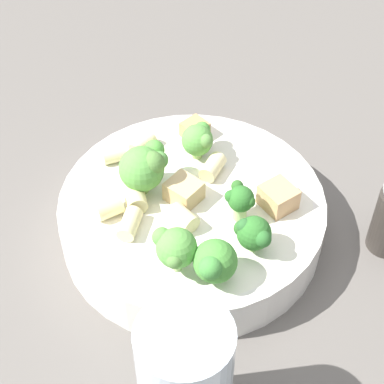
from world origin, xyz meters
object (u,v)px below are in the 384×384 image
at_px(broccoli_floret_1, 253,233).
at_px(rigatoni_5, 108,207).
at_px(pasta_bowl, 192,214).
at_px(chicken_chunk_1, 278,197).
at_px(broccoli_floret_4, 146,164).
at_px(rigatoni_1, 136,199).
at_px(broccoli_floret_0, 175,248).
at_px(broccoli_floret_5, 198,139).
at_px(rigatoni_6, 130,224).
at_px(broccoli_floret_2, 240,200).
at_px(rigatoni_0, 143,144).
at_px(broccoli_floret_3, 214,263).
at_px(rigatoni_4, 114,155).
at_px(chicken_chunk_0, 195,129).
at_px(rigatoni_2, 182,218).
at_px(chicken_chunk_2, 184,189).
at_px(rigatoni_3, 213,167).

height_order(broccoli_floret_1, rigatoni_5, broccoli_floret_1).
xyz_separation_m(pasta_bowl, chicken_chunk_1, (-0.01, 0.07, 0.03)).
distance_m(broccoli_floret_4, rigatoni_1, 0.03).
bearing_deg(broccoli_floret_0, broccoli_floret_4, -148.80).
relative_size(broccoli_floret_5, chicken_chunk_1, 1.24).
distance_m(rigatoni_5, rigatoni_6, 0.03).
relative_size(broccoli_floret_2, rigatoni_0, 1.38).
relative_size(broccoli_floret_2, broccoli_floret_5, 1.00).
bearing_deg(pasta_bowl, broccoli_floret_2, 78.05).
distance_m(broccoli_floret_3, rigatoni_0, 0.16).
bearing_deg(rigatoni_4, chicken_chunk_0, 130.16).
xyz_separation_m(broccoli_floret_4, chicken_chunk_0, (-0.08, 0.02, -0.02)).
bearing_deg(rigatoni_0, broccoli_floret_4, 21.85).
bearing_deg(broccoli_floret_4, rigatoni_2, 50.23).
distance_m(broccoli_floret_4, chicken_chunk_1, 0.11).
height_order(broccoli_floret_1, rigatoni_1, broccoli_floret_1).
height_order(rigatoni_4, chicken_chunk_1, chicken_chunk_1).
bearing_deg(chicken_chunk_1, broccoli_floret_0, -37.25).
relative_size(broccoli_floret_3, rigatoni_2, 1.62).
relative_size(broccoli_floret_4, rigatoni_1, 2.20).
bearing_deg(rigatoni_2, chicken_chunk_0, -170.83).
height_order(rigatoni_0, chicken_chunk_2, chicken_chunk_2).
bearing_deg(broccoli_floret_3, chicken_chunk_1, 158.84).
height_order(broccoli_floret_3, rigatoni_4, broccoli_floret_3).
bearing_deg(rigatoni_3, broccoli_floret_0, -1.70).
height_order(rigatoni_0, chicken_chunk_1, chicken_chunk_1).
bearing_deg(rigatoni_6, broccoli_floret_2, 113.42).
xyz_separation_m(rigatoni_2, rigatoni_5, (0.00, -0.06, 0.00)).
distance_m(rigatoni_2, rigatoni_4, 0.10).
bearing_deg(chicken_chunk_1, broccoli_floret_1, -13.00).
bearing_deg(broccoli_floret_3, broccoli_floret_2, 174.95).
relative_size(broccoli_floret_2, broccoli_floret_4, 0.74).
xyz_separation_m(broccoli_floret_3, chicken_chunk_1, (-0.09, 0.03, -0.01)).
height_order(pasta_bowl, broccoli_floret_1, broccoli_floret_1).
bearing_deg(broccoli_floret_1, rigatoni_1, -101.42).
bearing_deg(broccoli_floret_3, rigatoni_0, -142.82).
distance_m(pasta_bowl, rigatoni_0, 0.08).
xyz_separation_m(broccoli_floret_0, broccoli_floret_2, (-0.06, 0.04, -0.00)).
relative_size(pasta_bowl, rigatoni_3, 8.77).
bearing_deg(rigatoni_6, pasta_bowl, 138.22).
distance_m(broccoli_floret_3, broccoli_floret_4, 0.11).
relative_size(broccoli_floret_4, rigatoni_0, 1.87).
bearing_deg(broccoli_floret_0, chicken_chunk_1, 142.75).
bearing_deg(broccoli_floret_5, broccoli_floret_2, 38.56).
height_order(broccoli_floret_2, rigatoni_0, broccoli_floret_2).
bearing_deg(broccoli_floret_2, rigatoni_2, -65.80).
relative_size(broccoli_floret_5, rigatoni_1, 1.62).
relative_size(pasta_bowl, rigatoni_2, 9.78).
distance_m(broccoli_floret_2, rigatoni_5, 0.11).
xyz_separation_m(broccoli_floret_0, chicken_chunk_0, (-0.16, -0.02, -0.02)).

